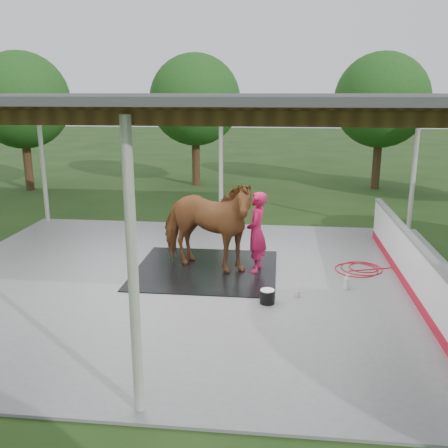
# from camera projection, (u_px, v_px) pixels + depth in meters

# --- Properties ---
(ground) EXTENTS (100.00, 100.00, 0.00)m
(ground) POSITION_uv_depth(u_px,v_px,m) (197.00, 283.00, 11.19)
(ground) COLOR #1E3814
(concrete_slab) EXTENTS (12.00, 10.00, 0.05)m
(concrete_slab) POSITION_uv_depth(u_px,v_px,m) (197.00, 282.00, 11.18)
(concrete_slab) COLOR slate
(concrete_slab) RESTS_ON ground
(pavilion_structure) EXTENTS (12.60, 10.60, 4.05)m
(pavilion_structure) POSITION_uv_depth(u_px,v_px,m) (194.00, 101.00, 10.17)
(pavilion_structure) COLOR beige
(pavilion_structure) RESTS_ON ground
(dasher_board) EXTENTS (0.16, 8.00, 1.15)m
(dasher_board) POSITION_uv_depth(u_px,v_px,m) (411.00, 265.00, 10.55)
(dasher_board) COLOR red
(dasher_board) RESTS_ON concrete_slab
(tree_belt) EXTENTS (28.00, 28.00, 5.80)m
(tree_belt) POSITION_uv_depth(u_px,v_px,m) (214.00, 108.00, 11.05)
(tree_belt) COLOR #382314
(tree_belt) RESTS_ON ground
(rubber_mat) EXTENTS (3.31, 3.10, 0.02)m
(rubber_mat) POSITION_uv_depth(u_px,v_px,m) (206.00, 269.00, 11.83)
(rubber_mat) COLOR black
(rubber_mat) RESTS_ON concrete_slab
(horse) EXTENTS (2.85, 2.04, 2.19)m
(horse) POSITION_uv_depth(u_px,v_px,m) (205.00, 224.00, 11.55)
(horse) COLOR brown
(horse) RESTS_ON rubber_mat
(handler) EXTENTS (0.54, 0.74, 1.90)m
(handler) POSITION_uv_depth(u_px,v_px,m) (257.00, 232.00, 11.54)
(handler) COLOR #AF1242
(handler) RESTS_ON concrete_slab
(wash_bucket) EXTENTS (0.30, 0.30, 0.28)m
(wash_bucket) POSITION_uv_depth(u_px,v_px,m) (267.00, 296.00, 9.95)
(wash_bucket) COLOR black
(wash_bucket) RESTS_ON concrete_slab
(soap_bottle_a) EXTENTS (0.18, 0.18, 0.33)m
(soap_bottle_a) POSITION_uv_depth(u_px,v_px,m) (347.00, 282.00, 10.66)
(soap_bottle_a) COLOR silver
(soap_bottle_a) RESTS_ON concrete_slab
(soap_bottle_b) EXTENTS (0.12, 0.12, 0.19)m
(soap_bottle_b) POSITION_uv_depth(u_px,v_px,m) (297.00, 293.00, 10.26)
(soap_bottle_b) COLOR #338CD8
(soap_bottle_b) RESTS_ON concrete_slab
(hose_coil) EXTENTS (1.76, 1.11, 0.02)m
(hose_coil) POSITION_uv_depth(u_px,v_px,m) (360.00, 269.00, 11.88)
(hose_coil) COLOR #B70D20
(hose_coil) RESTS_ON concrete_slab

